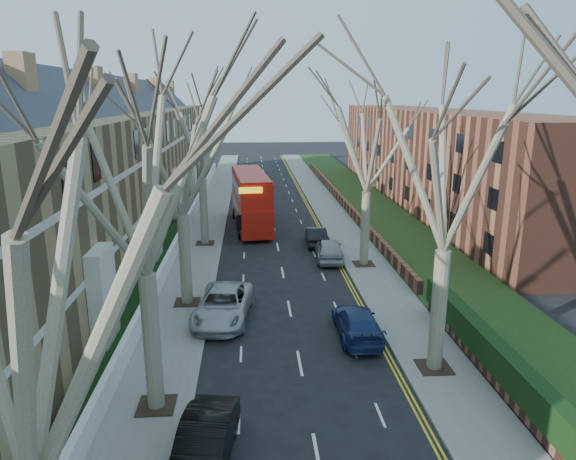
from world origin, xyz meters
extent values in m
cube|color=slate|center=(-6.00, 39.00, 0.06)|extent=(3.00, 102.00, 0.12)
cube|color=slate|center=(6.00, 39.00, 0.06)|extent=(3.00, 102.00, 0.12)
cube|color=#95784C|center=(-13.80, 31.00, 5.00)|extent=(9.00, 78.00, 10.00)
cube|color=#2C2D36|center=(-13.80, 31.00, 11.00)|extent=(4.67, 78.00, 4.67)
cube|color=beige|center=(-9.35, 31.00, 3.50)|extent=(0.12, 78.00, 0.35)
cube|color=beige|center=(-9.35, 31.00, 7.00)|extent=(0.12, 78.00, 0.35)
cube|color=brown|center=(17.50, 43.00, 5.00)|extent=(8.00, 54.00, 10.00)
cube|color=brown|center=(7.70, 43.00, 0.57)|extent=(0.35, 54.00, 0.90)
cube|color=brown|center=(7.70, 2.00, 0.42)|extent=(0.40, 24.00, 0.60)
cube|color=black|center=(7.70, 2.00, 1.32)|extent=(0.70, 24.00, 1.20)
cube|color=white|center=(-7.65, 31.00, 0.62)|extent=(0.30, 78.00, 1.00)
cube|color=#1A3714|center=(10.50, 39.00, 0.15)|extent=(6.00, 102.00, 0.06)
cylinder|color=#6C624D|center=(-5.70, 6.00, 2.75)|extent=(0.64, 0.64, 5.25)
cube|color=#2D2116|center=(-5.70, 6.00, 0.14)|extent=(1.40, 1.40, 0.05)
cylinder|color=#6C624D|center=(-5.70, 16.00, 2.66)|extent=(0.64, 0.64, 5.07)
cube|color=#2D2116|center=(-5.70, 16.00, 0.14)|extent=(1.40, 1.40, 0.05)
cylinder|color=#6C624D|center=(-5.70, 28.00, 2.75)|extent=(0.60, 0.60, 5.25)
cube|color=#2D2116|center=(-5.70, 28.00, 0.14)|extent=(1.40, 1.40, 0.05)
cylinder|color=#6C624D|center=(5.70, 8.00, 2.75)|extent=(0.64, 0.64, 5.25)
cube|color=#2D2116|center=(5.70, 8.00, 0.14)|extent=(1.40, 1.40, 0.05)
cylinder|color=#6C624D|center=(5.70, 22.00, 2.66)|extent=(0.60, 0.60, 5.07)
cube|color=#2D2116|center=(5.70, 22.00, 0.14)|extent=(1.40, 1.40, 0.05)
cube|color=#B6180D|center=(-2.03, 33.45, 1.50)|extent=(3.67, 11.68, 2.30)
cube|color=#B6180D|center=(-2.03, 33.45, 3.69)|extent=(3.62, 11.11, 2.09)
cube|color=black|center=(-2.03, 33.45, 1.97)|extent=(3.60, 10.77, 0.94)
cube|color=black|center=(-2.03, 33.45, 3.80)|extent=(3.58, 10.54, 0.94)
imported|color=black|center=(-3.63, 2.86, 0.75)|extent=(2.20, 4.72, 1.50)
imported|color=#ABACB0|center=(-3.57, 13.88, 0.80)|extent=(3.36, 6.07, 1.61)
imported|color=navy|center=(3.04, 11.38, 0.70)|extent=(2.05, 4.87, 1.41)
imported|color=#999CA1|center=(3.51, 23.43, 0.80)|extent=(2.25, 4.80, 1.59)
imported|color=black|center=(3.05, 27.46, 0.71)|extent=(1.68, 4.38, 1.42)
camera|label=1|loc=(-2.01, -11.29, 11.42)|focal=32.00mm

